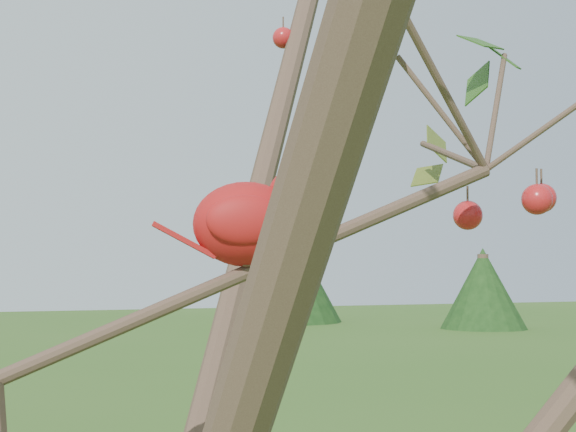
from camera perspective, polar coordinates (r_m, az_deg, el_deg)
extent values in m
sphere|color=red|center=(1.18, 15.80, 1.04)|extent=(0.04, 0.04, 0.04)
sphere|color=red|center=(1.68, -0.32, 11.44)|extent=(0.04, 0.04, 0.04)
sphere|color=red|center=(1.22, 11.54, 0.05)|extent=(0.04, 0.04, 0.04)
sphere|color=red|center=(1.24, 16.08, 1.12)|extent=(0.04, 0.04, 0.04)
ellipsoid|color=red|center=(1.04, -2.73, -0.53)|extent=(0.14, 0.12, 0.10)
sphere|color=red|center=(1.05, 0.32, 1.45)|extent=(0.07, 0.07, 0.06)
cone|color=red|center=(1.05, 0.06, 3.03)|extent=(0.05, 0.04, 0.04)
cone|color=#D85914|center=(1.05, 1.88, 1.28)|extent=(0.03, 0.03, 0.02)
ellipsoid|color=black|center=(1.05, 1.36, 1.23)|extent=(0.02, 0.03, 0.03)
cube|color=red|center=(1.03, -6.73, -1.57)|extent=(0.08, 0.04, 0.04)
ellipsoid|color=red|center=(1.08, -3.17, -0.47)|extent=(0.09, 0.05, 0.06)
ellipsoid|color=red|center=(1.00, -2.81, -0.26)|extent=(0.09, 0.05, 0.06)
cylinder|color=#483226|center=(32.08, -0.25, -3.68)|extent=(0.54, 0.54, 3.57)
cone|color=black|center=(32.08, -0.25, -3.42)|extent=(4.17, 4.17, 3.87)
cylinder|color=#483226|center=(29.44, 12.51, -4.77)|extent=(0.36, 0.36, 2.42)
cone|color=black|center=(29.44, 12.51, -4.58)|extent=(2.83, 2.83, 2.62)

